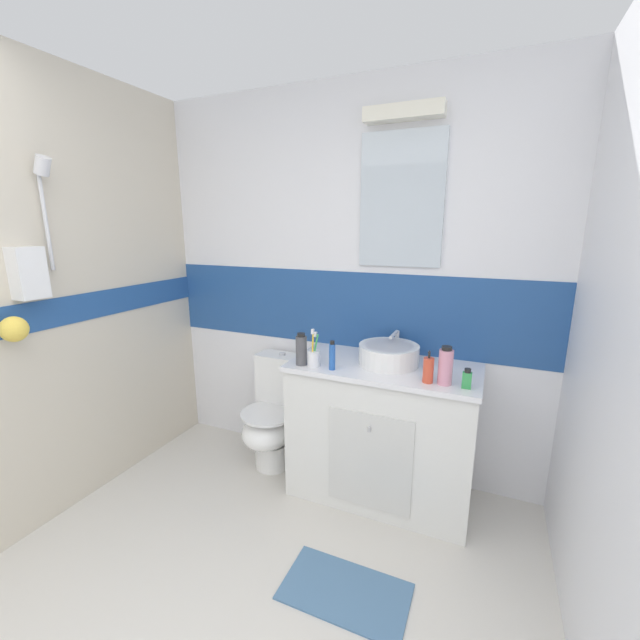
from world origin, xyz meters
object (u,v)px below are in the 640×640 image
(toothbrush_cup, at_px, (314,357))
(perfume_flask_small, at_px, (467,379))
(soap_dispenser, at_px, (428,370))
(toothpaste_tube_upright, at_px, (332,356))
(toilet, at_px, (274,416))
(mouthwash_bottle, at_px, (446,366))
(shampoo_bottle_tall, at_px, (301,350))
(sink_basin, at_px, (389,354))

(toothbrush_cup, relative_size, perfume_flask_small, 2.18)
(soap_dispenser, bearing_deg, toothpaste_tube_upright, -177.64)
(soap_dispenser, xyz_separation_m, perfume_flask_small, (0.19, -0.00, -0.02))
(toothpaste_tube_upright, xyz_separation_m, perfume_flask_small, (0.71, 0.02, -0.03))
(toilet, xyz_separation_m, mouthwash_bottle, (1.12, -0.18, 0.59))
(toothpaste_tube_upright, relative_size, perfume_flask_small, 1.63)
(mouthwash_bottle, relative_size, shampoo_bottle_tall, 1.06)
(soap_dispenser, height_order, shampoo_bottle_tall, shampoo_bottle_tall)
(soap_dispenser, bearing_deg, shampoo_bottle_tall, -178.73)
(perfume_flask_small, bearing_deg, shampoo_bottle_tall, -179.07)
(toothbrush_cup, distance_m, toothpaste_tube_upright, 0.12)
(mouthwash_bottle, xyz_separation_m, perfume_flask_small, (0.11, -0.01, -0.05))
(toilet, xyz_separation_m, shampoo_bottle_tall, (0.32, -0.21, 0.58))
(toilet, bearing_deg, shampoo_bottle_tall, -33.57)
(toothbrush_cup, xyz_separation_m, perfume_flask_small, (0.83, 0.01, -0.01))
(toothbrush_cup, bearing_deg, soap_dispenser, 0.96)
(sink_basin, bearing_deg, soap_dispenser, -38.04)
(toilet, bearing_deg, toothpaste_tube_upright, -22.93)
(toothbrush_cup, height_order, mouthwash_bottle, toothbrush_cup)
(soap_dispenser, bearing_deg, mouthwash_bottle, 8.25)
(toothpaste_tube_upright, xyz_separation_m, shampoo_bottle_tall, (-0.20, 0.01, 0.01))
(toothbrush_cup, distance_m, shampoo_bottle_tall, 0.08)
(sink_basin, height_order, mouthwash_bottle, mouthwash_bottle)
(sink_basin, xyz_separation_m, shampoo_bottle_tall, (-0.46, -0.22, 0.03))
(sink_basin, xyz_separation_m, toothpaste_tube_upright, (-0.27, -0.22, 0.02))
(sink_basin, relative_size, mouthwash_bottle, 1.95)
(shampoo_bottle_tall, height_order, perfume_flask_small, shampoo_bottle_tall)
(sink_basin, distance_m, perfume_flask_small, 0.49)
(toilet, distance_m, shampoo_bottle_tall, 0.70)
(toilet, height_order, shampoo_bottle_tall, shampoo_bottle_tall)
(mouthwash_bottle, bearing_deg, soap_dispenser, -171.75)
(toothbrush_cup, height_order, soap_dispenser, toothbrush_cup)
(toothpaste_tube_upright, relative_size, shampoo_bottle_tall, 0.88)
(toothpaste_tube_upright, bearing_deg, toothbrush_cup, 174.81)
(sink_basin, xyz_separation_m, toilet, (-0.78, -0.00, -0.55))
(soap_dispenser, relative_size, perfume_flask_small, 1.68)
(mouthwash_bottle, height_order, perfume_flask_small, mouthwash_bottle)
(toilet, relative_size, mouthwash_bottle, 3.86)
(perfume_flask_small, bearing_deg, toilet, 170.86)
(toilet, height_order, soap_dispenser, soap_dispenser)
(toothpaste_tube_upright, bearing_deg, sink_basin, 39.56)
(mouthwash_bottle, distance_m, perfume_flask_small, 0.12)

